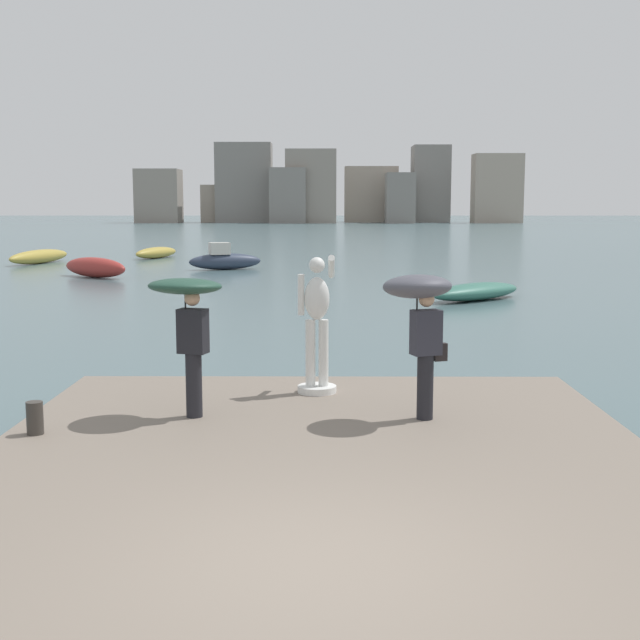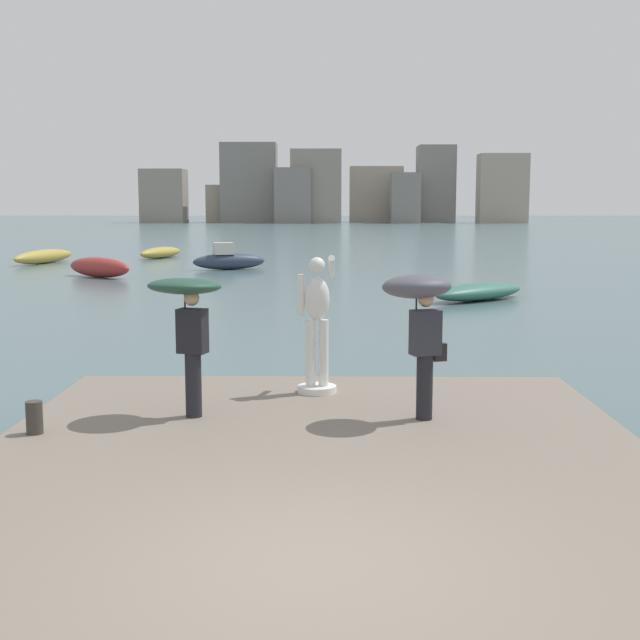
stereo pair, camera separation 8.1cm
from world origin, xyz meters
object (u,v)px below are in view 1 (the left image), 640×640
Objects in this scene: onlooker_right at (420,306)px; boat_rightward at (39,257)px; mooring_bollard at (35,418)px; boat_far at (476,292)px; boat_mid at (224,260)px; boat_leftward at (95,267)px; boat_near at (156,253)px; onlooker_left at (188,308)px; statue_white_figure at (317,328)px.

onlooker_right is 39.66m from boat_rightward.
boat_rightward is (-12.27, 36.51, -0.23)m from mooring_bollard.
boat_far is at bearing 64.67° from mooring_bollard.
boat_mid is (-1.46, 32.12, -0.12)m from mooring_bollard.
boat_rightward is at bearing 121.73° from boat_leftward.
mooring_bollard reaches higher than boat_near.
mooring_bollard is 28.37m from boat_leftward.
boat_far is 27.66m from boat_rightward.
boat_rightward is (-21.07, 17.92, 0.09)m from boat_far.
onlooker_right is at bearing -78.53° from boat_mid.
onlooker_right reaches higher than onlooker_left.
boat_leftward is at bearing 113.51° from onlooker_right.
mooring_bollard is at bearing -76.26° from boat_leftward.
boat_rightward is at bearing 115.68° from onlooker_right.
mooring_bollard is 38.52m from boat_rightward.
boat_leftward is at bearing -90.22° from boat_near.
boat_mid reaches higher than boat_rightward.
boat_rightward is (-5.59, -4.62, 0.04)m from boat_near.
boat_near reaches higher than boat_far.
boat_far is 17.94m from boat_leftward.
onlooker_left is at bearing -68.42° from boat_rightward.
boat_mid is (-6.36, 31.32, -1.44)m from onlooker_right.
boat_near is at bearing 89.78° from boat_leftward.
onlooker_left is 0.34× the size of boat_rightward.
onlooker_left is at bearing -139.20° from statue_white_figure.
boat_leftward is (-15.54, 8.97, 0.15)m from boat_far.
mooring_bollard is at bearing -80.76° from boat_near.
boat_far is (8.80, 18.59, -0.31)m from mooring_bollard.
boat_leftward reaches higher than mooring_bollard.
statue_white_figure reaches higher than onlooker_left.
boat_mid is 11.67m from boat_rightward.
statue_white_figure reaches higher than boat_near.
boat_rightward is at bearing -140.40° from boat_near.
onlooker_right is 31.99m from boat_mid.
statue_white_figure is 0.56× the size of boat_leftward.
onlooker_right is at bearing -73.97° from boat_near.
statue_white_figure is at bearing -65.14° from boat_rightward.
mooring_bollard is 0.10× the size of boat_far.
onlooker_right is 18.29m from boat_far.
boat_leftward is at bearing 150.00° from boat_far.
onlooker_left is 0.51× the size of boat_leftward.
boat_near is (-10.20, 38.70, -1.05)m from statue_white_figure.
onlooker_left is 3.11m from onlooker_right.
boat_mid is (5.23, -9.01, 0.15)m from boat_near.
boat_mid is at bearing 127.16° from boat_far.
boat_mid is at bearing 99.51° from statue_white_figure.
boat_far is (15.49, -22.54, -0.04)m from boat_near.
boat_rightward reaches higher than boat_near.
statue_white_figure reaches higher than boat_mid.
statue_white_figure is 27.16m from boat_leftward.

